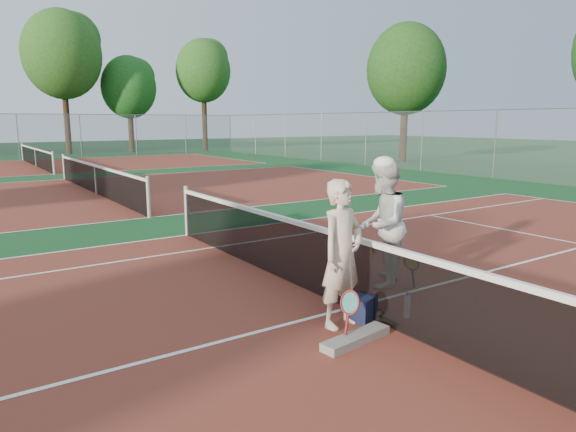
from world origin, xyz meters
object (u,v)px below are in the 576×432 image
(sports_bag_navy, at_px, (362,308))
(player_a, at_px, (342,254))
(racket_spare, at_px, (374,312))
(racket_red, at_px, (350,316))
(net_main, at_px, (349,272))
(sports_bag_purple, at_px, (352,301))
(player_b, at_px, (382,224))
(racket_black_held, at_px, (411,273))
(water_bottle, at_px, (407,307))

(sports_bag_navy, bearing_deg, player_a, 176.14)
(player_a, height_order, sports_bag_navy, player_a)
(racket_spare, bearing_deg, racket_red, 122.71)
(net_main, relative_size, sports_bag_purple, 38.63)
(racket_spare, bearing_deg, player_b, -43.87)
(racket_black_held, bearing_deg, player_b, -92.17)
(net_main, xyz_separation_m, water_bottle, (0.40, -0.68, -0.36))
(racket_red, bearing_deg, net_main, 25.90)
(sports_bag_purple, xyz_separation_m, water_bottle, (0.38, -0.62, 0.03))
(player_a, height_order, water_bottle, player_a)
(racket_red, xyz_separation_m, water_bottle, (1.06, 0.11, -0.14))
(player_a, distance_m, sports_bag_navy, 0.83)
(player_a, relative_size, water_bottle, 6.07)
(player_b, distance_m, sports_bag_purple, 1.46)
(net_main, height_order, racket_spare, net_main)
(racket_black_held, relative_size, sports_bag_navy, 1.47)
(racket_black_held, bearing_deg, net_main, -20.23)
(sports_bag_purple, bearing_deg, racket_spare, -63.52)
(player_a, bearing_deg, sports_bag_navy, -15.45)
(net_main, bearing_deg, racket_spare, -64.36)
(racket_black_held, relative_size, racket_spare, 0.94)
(sports_bag_purple, bearing_deg, racket_black_held, 4.50)
(water_bottle, bearing_deg, racket_black_held, 40.65)
(sports_bag_navy, xyz_separation_m, water_bottle, (0.52, -0.28, -0.00))
(net_main, relative_size, sports_bag_navy, 28.45)
(player_b, relative_size, sports_bag_purple, 6.77)
(player_a, xyz_separation_m, sports_bag_purple, (0.47, 0.33, -0.79))
(sports_bag_navy, bearing_deg, racket_red, -144.78)
(sports_bag_navy, relative_size, water_bottle, 1.29)
(racket_black_held, xyz_separation_m, water_bottle, (-0.84, -0.72, -0.13))
(net_main, relative_size, water_bottle, 36.60)
(sports_bag_purple, bearing_deg, water_bottle, -58.36)
(net_main, height_order, water_bottle, net_main)
(racket_black_held, height_order, water_bottle, racket_black_held)
(water_bottle, bearing_deg, player_a, 160.67)
(player_b, xyz_separation_m, water_bottle, (-0.67, -1.18, -0.81))
(net_main, height_order, sports_bag_purple, net_main)
(player_a, relative_size, player_b, 0.95)
(player_b, height_order, racket_red, player_b)
(net_main, distance_m, racket_red, 1.05)
(racket_spare, relative_size, water_bottle, 2.00)
(net_main, distance_m, water_bottle, 0.87)
(racket_black_held, height_order, sports_bag_navy, racket_black_held)
(racket_spare, height_order, water_bottle, water_bottle)
(player_b, distance_m, racket_black_held, 0.84)
(player_a, relative_size, sports_bag_purple, 6.41)
(player_b, relative_size, racket_spare, 3.21)
(player_b, relative_size, water_bottle, 6.41)
(racket_spare, xyz_separation_m, water_bottle, (0.25, -0.34, 0.14))
(player_b, height_order, water_bottle, player_b)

